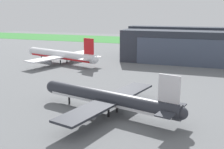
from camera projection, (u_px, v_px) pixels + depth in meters
ground_plane at (136, 104)px, 80.78m from camera, size 440.00×440.00×0.00m
grass_field_strip at (186, 42)px, 232.57m from camera, size 440.00×56.00×0.08m
maintenance_hangar at (199, 45)px, 148.41m from camera, size 77.56×40.66×17.85m
airliner_near_right at (108, 99)px, 72.38m from camera, size 42.26×38.01×12.75m
airliner_far_left at (61, 55)px, 140.80m from camera, size 47.06×41.72×13.96m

